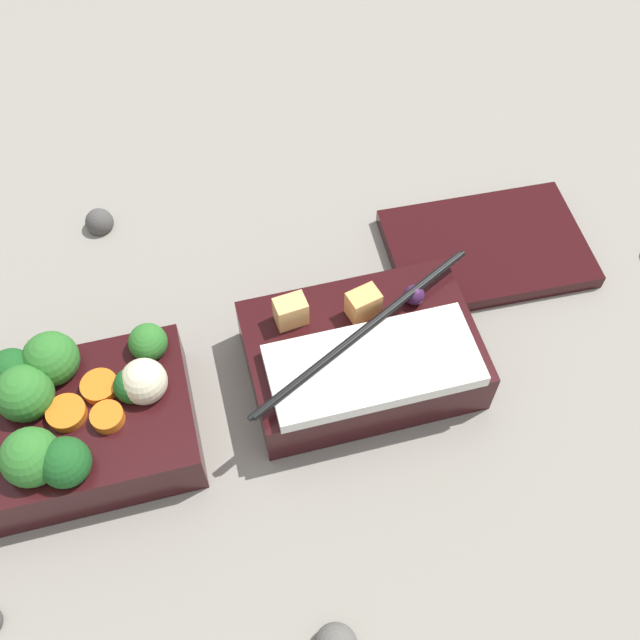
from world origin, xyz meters
The scene contains 5 objects.
ground_plane centered at (0.00, 0.00, 0.00)m, with size 3.00×3.00×0.00m, color gray.
bento_tray_vegetable centered at (-0.11, -0.01, 0.03)m, with size 0.19×0.13×0.08m.
bento_tray_rice centered at (0.13, 0.00, 0.03)m, with size 0.21×0.12×0.07m.
bento_lid centered at (0.27, 0.09, 0.01)m, with size 0.18×0.12×0.01m, color black.
pebble_0 centered at (-0.07, 0.22, 0.01)m, with size 0.03×0.03×0.03m, color #474442.
Camera 1 is at (0.01, -0.30, 0.55)m, focal length 42.00 mm.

